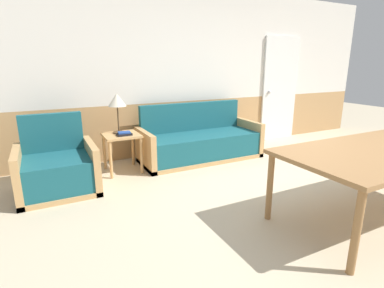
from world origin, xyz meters
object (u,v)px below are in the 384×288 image
armchair (57,170)px  side_table (122,141)px  couch (200,143)px  table_lamp (117,102)px

armchair → side_table: armchair is taller
side_table → couch: bearing=0.4°
couch → armchair: (-2.14, -0.34, 0.00)m
armchair → table_lamp: bearing=19.2°
couch → side_table: couch is taller
couch → side_table: bearing=-179.6°
armchair → side_table: size_ratio=1.66×
side_table → table_lamp: bearing=96.7°
couch → armchair: size_ratio=2.15×
couch → side_table: (-1.26, -0.01, 0.18)m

